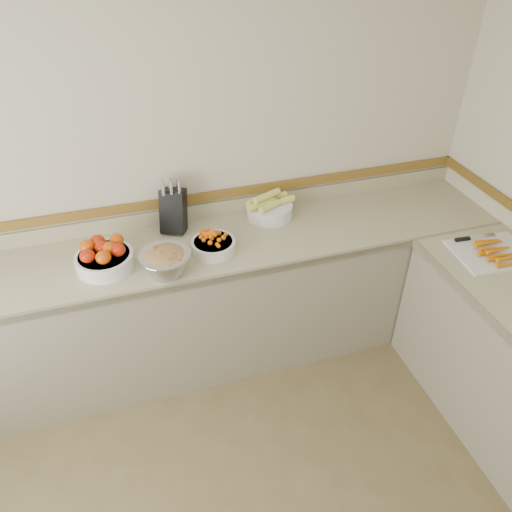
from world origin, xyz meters
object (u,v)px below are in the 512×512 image
object	(u,v)px
knife_block	(173,210)
cutting_board	(493,252)
tomato_bowl	(104,257)
corn_bowl	(269,208)
cherry_tomato_bowl	(213,244)
rhubarb_bowl	(165,261)

from	to	relation	value
knife_block	cutting_board	xyz separation A→B (m)	(1.72, -0.81, -0.13)
tomato_bowl	corn_bowl	distance (m)	1.08
cutting_board	cherry_tomato_bowl	bearing A→B (deg)	161.39
rhubarb_bowl	cutting_board	bearing A→B (deg)	-11.74
tomato_bowl	corn_bowl	bearing A→B (deg)	12.91
cherry_tomato_bowl	rhubarb_bowl	size ratio (longest dim) A/B	0.91
knife_block	rhubarb_bowl	world-z (taller)	knife_block
knife_block	corn_bowl	size ratio (longest dim) A/B	1.07
knife_block	cherry_tomato_bowl	distance (m)	0.35
knife_block	tomato_bowl	world-z (taller)	knife_block
knife_block	rhubarb_bowl	size ratio (longest dim) A/B	1.23
knife_block	cutting_board	size ratio (longest dim) A/B	0.75
cherry_tomato_bowl	corn_bowl	xyz separation A→B (m)	(0.44, 0.27, 0.02)
tomato_bowl	rhubarb_bowl	size ratio (longest dim) A/B	1.13
corn_bowl	cutting_board	bearing A→B (deg)	-35.33
cherry_tomato_bowl	cutting_board	xyz separation A→B (m)	(1.55, -0.52, -0.03)
corn_bowl	cutting_board	distance (m)	1.36
rhubarb_bowl	cutting_board	world-z (taller)	rhubarb_bowl
tomato_bowl	cutting_board	xyz separation A→B (m)	(2.16, -0.55, -0.05)
tomato_bowl	rhubarb_bowl	bearing A→B (deg)	-27.36
tomato_bowl	cherry_tomato_bowl	distance (m)	0.62
knife_block	tomato_bowl	bearing A→B (deg)	-148.76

